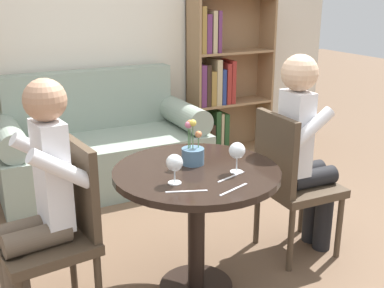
{
  "coord_description": "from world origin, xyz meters",
  "views": [
    {
      "loc": [
        -1.05,
        -2.01,
        1.58
      ],
      "look_at": [
        0.0,
        0.05,
        0.83
      ],
      "focal_mm": 45.0,
      "sensor_mm": 36.0,
      "label": 1
    }
  ],
  "objects_px": {
    "chair_right": "(290,179)",
    "flower_vase": "(193,151)",
    "person_left": "(38,205)",
    "wine_glass_left": "(174,164)",
    "person_right": "(304,150)",
    "wine_glass_right": "(237,152)",
    "couch": "(102,148)",
    "chair_left": "(60,227)",
    "bookshelf_right": "(219,83)"
  },
  "relations": [
    {
      "from": "bookshelf_right",
      "to": "chair_right",
      "type": "bearing_deg",
      "value": -107.53
    },
    {
      "from": "chair_left",
      "to": "person_left",
      "type": "relative_size",
      "value": 0.74
    },
    {
      "from": "wine_glass_right",
      "to": "wine_glass_left",
      "type": "bearing_deg",
      "value": 177.99
    },
    {
      "from": "person_right",
      "to": "flower_vase",
      "type": "relative_size",
      "value": 5.15
    },
    {
      "from": "couch",
      "to": "flower_vase",
      "type": "height_order",
      "value": "flower_vase"
    },
    {
      "from": "person_right",
      "to": "wine_glass_right",
      "type": "bearing_deg",
      "value": 110.88
    },
    {
      "from": "person_right",
      "to": "wine_glass_left",
      "type": "bearing_deg",
      "value": 103.71
    },
    {
      "from": "chair_left",
      "to": "person_left",
      "type": "height_order",
      "value": "person_left"
    },
    {
      "from": "couch",
      "to": "person_right",
      "type": "distance_m",
      "value": 1.81
    },
    {
      "from": "wine_glass_left",
      "to": "person_right",
      "type": "bearing_deg",
      "value": 11.88
    },
    {
      "from": "chair_left",
      "to": "wine_glass_left",
      "type": "xyz_separation_m",
      "value": [
        0.51,
        -0.22,
        0.31
      ]
    },
    {
      "from": "person_right",
      "to": "person_left",
      "type": "bearing_deg",
      "value": 91.64
    },
    {
      "from": "bookshelf_right",
      "to": "person_left",
      "type": "relative_size",
      "value": 1.24
    },
    {
      "from": "person_left",
      "to": "wine_glass_right",
      "type": "relative_size",
      "value": 7.84
    },
    {
      "from": "person_right",
      "to": "wine_glass_right",
      "type": "height_order",
      "value": "person_right"
    },
    {
      "from": "flower_vase",
      "to": "wine_glass_right",
      "type": "bearing_deg",
      "value": -55.87
    },
    {
      "from": "wine_glass_left",
      "to": "wine_glass_right",
      "type": "height_order",
      "value": "wine_glass_right"
    },
    {
      "from": "chair_right",
      "to": "wine_glass_right",
      "type": "xyz_separation_m",
      "value": [
        -0.52,
        -0.21,
        0.32
      ]
    },
    {
      "from": "bookshelf_right",
      "to": "wine_glass_left",
      "type": "distance_m",
      "value": 2.52
    },
    {
      "from": "flower_vase",
      "to": "bookshelf_right",
      "type": "bearing_deg",
      "value": 56.29
    },
    {
      "from": "person_left",
      "to": "wine_glass_left",
      "type": "distance_m",
      "value": 0.65
    },
    {
      "from": "couch",
      "to": "chair_left",
      "type": "relative_size",
      "value": 1.84
    },
    {
      "from": "chair_right",
      "to": "wine_glass_left",
      "type": "height_order",
      "value": "chair_right"
    },
    {
      "from": "chair_right",
      "to": "flower_vase",
      "type": "distance_m",
      "value": 0.72
    },
    {
      "from": "chair_left",
      "to": "wine_glass_right",
      "type": "distance_m",
      "value": 0.93
    },
    {
      "from": "chair_right",
      "to": "person_right",
      "type": "distance_m",
      "value": 0.19
    },
    {
      "from": "wine_glass_left",
      "to": "flower_vase",
      "type": "distance_m",
      "value": 0.28
    },
    {
      "from": "wine_glass_right",
      "to": "bookshelf_right",
      "type": "bearing_deg",
      "value": 61.89
    },
    {
      "from": "wine_glass_left",
      "to": "couch",
      "type": "bearing_deg",
      "value": 84.45
    },
    {
      "from": "chair_right",
      "to": "wine_glass_left",
      "type": "distance_m",
      "value": 0.93
    },
    {
      "from": "chair_right",
      "to": "bookshelf_right",
      "type": "bearing_deg",
      "value": -15.7
    },
    {
      "from": "chair_right",
      "to": "couch",
      "type": "bearing_deg",
      "value": 24.91
    },
    {
      "from": "chair_left",
      "to": "wine_glass_left",
      "type": "bearing_deg",
      "value": 59.85
    },
    {
      "from": "person_left",
      "to": "flower_vase",
      "type": "bearing_deg",
      "value": 82.73
    },
    {
      "from": "chair_right",
      "to": "person_right",
      "type": "height_order",
      "value": "person_right"
    },
    {
      "from": "bookshelf_right",
      "to": "flower_vase",
      "type": "xyz_separation_m",
      "value": [
        -1.25,
        -1.87,
        0.08
      ]
    },
    {
      "from": "couch",
      "to": "wine_glass_right",
      "type": "height_order",
      "value": "couch"
    },
    {
      "from": "bookshelf_right",
      "to": "chair_right",
      "type": "relative_size",
      "value": 1.67
    },
    {
      "from": "person_left",
      "to": "wine_glass_left",
      "type": "xyz_separation_m",
      "value": [
        0.6,
        -0.2,
        0.17
      ]
    },
    {
      "from": "chair_left",
      "to": "wine_glass_left",
      "type": "height_order",
      "value": "chair_left"
    },
    {
      "from": "chair_right",
      "to": "person_left",
      "type": "bearing_deg",
      "value": 91.82
    },
    {
      "from": "person_left",
      "to": "wine_glass_right",
      "type": "bearing_deg",
      "value": 70.42
    },
    {
      "from": "wine_glass_left",
      "to": "person_left",
      "type": "bearing_deg",
      "value": 161.18
    },
    {
      "from": "bookshelf_right",
      "to": "chair_left",
      "type": "bearing_deg",
      "value": -136.6
    },
    {
      "from": "person_left",
      "to": "person_right",
      "type": "bearing_deg",
      "value": 83.24
    },
    {
      "from": "bookshelf_right",
      "to": "chair_left",
      "type": "xyz_separation_m",
      "value": [
        -1.95,
        -1.84,
        -0.2
      ]
    },
    {
      "from": "couch",
      "to": "chair_right",
      "type": "relative_size",
      "value": 1.84
    },
    {
      "from": "bookshelf_right",
      "to": "flower_vase",
      "type": "height_order",
      "value": "bookshelf_right"
    },
    {
      "from": "bookshelf_right",
      "to": "person_left",
      "type": "bearing_deg",
      "value": -137.64
    },
    {
      "from": "person_left",
      "to": "wine_glass_left",
      "type": "relative_size",
      "value": 8.48
    }
  ]
}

